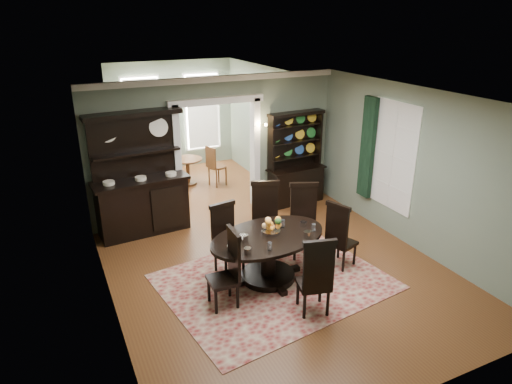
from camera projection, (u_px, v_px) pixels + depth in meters
room at (283, 189)px, 7.28m from camera, size 5.51×6.01×3.01m
parlor at (183, 122)px, 11.92m from camera, size 3.51×3.50×3.01m
doorway_trim at (217, 142)px, 9.75m from camera, size 2.08×0.25×2.57m
right_window at (380, 152)px, 9.09m from camera, size 0.15×1.47×2.12m
wall_sconce at (260, 126)px, 9.90m from camera, size 0.27×0.21×0.21m
rug at (274, 281)px, 7.62m from camera, size 3.86×3.20×0.01m
dining_table at (268, 249)px, 7.52m from camera, size 2.25×2.20×0.81m
centerpiece at (271, 229)px, 7.48m from camera, size 1.59×1.02×0.26m
chair_far_left at (226, 236)px, 7.74m from camera, size 0.52×0.50×1.24m
chair_far_mid at (265, 216)px, 8.38m from camera, size 0.64×0.63×1.37m
chair_far_right at (304, 217)px, 8.31m from camera, size 0.65×0.63×1.36m
chair_end_left at (229, 267)px, 6.82m from camera, size 0.45×0.48×1.24m
chair_end_right at (339, 234)px, 7.83m from camera, size 0.56×0.58×1.23m
chair_near at (316, 275)px, 6.56m from camera, size 0.57×0.55×1.28m
sideboard at (141, 192)px, 9.10m from camera, size 1.91×0.80×2.46m
welsh_dresser at (295, 170)px, 10.59m from camera, size 1.40×0.59×2.14m
parlor_table at (188, 168)px, 11.77m from camera, size 0.76×0.76×0.70m
parlor_chair_left at (172, 167)px, 11.63m from camera, size 0.44×0.42×0.97m
parlor_chair_right at (215, 165)px, 11.64m from camera, size 0.49×0.48×1.05m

